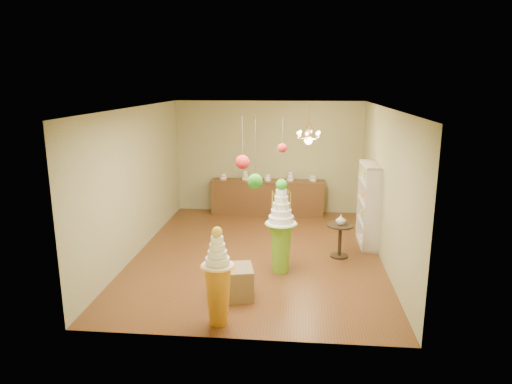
# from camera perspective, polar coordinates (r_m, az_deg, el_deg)

# --- Properties ---
(floor) EXTENTS (6.50, 6.50, 0.00)m
(floor) POSITION_cam_1_polar(r_m,az_deg,el_deg) (9.59, 0.22, -7.70)
(floor) COLOR brown
(floor) RESTS_ON ground
(ceiling) EXTENTS (6.50, 6.50, 0.00)m
(ceiling) POSITION_cam_1_polar(r_m,az_deg,el_deg) (8.95, 0.24, 10.49)
(ceiling) COLOR white
(ceiling) RESTS_ON ground
(wall_back) EXTENTS (5.00, 0.04, 3.00)m
(wall_back) POSITION_cam_1_polar(r_m,az_deg,el_deg) (12.34, 1.58, 4.35)
(wall_back) COLOR tan
(wall_back) RESTS_ON ground
(wall_front) EXTENTS (5.00, 0.04, 3.00)m
(wall_front) POSITION_cam_1_polar(r_m,az_deg,el_deg) (6.04, -2.52, -5.64)
(wall_front) COLOR tan
(wall_front) RESTS_ON ground
(wall_left) EXTENTS (0.04, 6.50, 3.00)m
(wall_left) POSITION_cam_1_polar(r_m,az_deg,el_deg) (9.69, -14.66, 1.34)
(wall_left) COLOR tan
(wall_left) RESTS_ON ground
(wall_right) EXTENTS (0.04, 6.50, 3.00)m
(wall_right) POSITION_cam_1_polar(r_m,az_deg,el_deg) (9.28, 15.80, 0.72)
(wall_right) COLOR tan
(wall_right) RESTS_ON ground
(pedestal_green) EXTENTS (0.74, 0.74, 1.79)m
(pedestal_green) POSITION_cam_1_polar(r_m,az_deg,el_deg) (8.49, 3.12, -5.36)
(pedestal_green) COLOR #73B328
(pedestal_green) RESTS_ON floor
(pedestal_orange) EXTENTS (0.58, 0.58, 1.50)m
(pedestal_orange) POSITION_cam_1_polar(r_m,az_deg,el_deg) (6.80, -4.76, -11.61)
(pedestal_orange) COLOR orange
(pedestal_orange) RESTS_ON floor
(burlap_riser) EXTENTS (0.68, 0.68, 0.52)m
(burlap_riser) POSITION_cam_1_polar(r_m,az_deg,el_deg) (7.71, -2.62, -11.18)
(burlap_riser) COLOR olive
(burlap_riser) RESTS_ON floor
(sideboard) EXTENTS (3.04, 0.54, 1.16)m
(sideboard) POSITION_cam_1_polar(r_m,az_deg,el_deg) (12.27, 1.46, -0.57)
(sideboard) COLOR #57351B
(sideboard) RESTS_ON floor
(shelving_unit) EXTENTS (0.33, 1.20, 1.80)m
(shelving_unit) POSITION_cam_1_polar(r_m,az_deg,el_deg) (10.16, 13.90, -1.54)
(shelving_unit) COLOR beige
(shelving_unit) RESTS_ON floor
(round_table) EXTENTS (0.67, 0.67, 0.69)m
(round_table) POSITION_cam_1_polar(r_m,az_deg,el_deg) (9.43, 10.46, -5.43)
(round_table) COLOR black
(round_table) RESTS_ON floor
(vase) EXTENTS (0.25, 0.25, 0.20)m
(vase) POSITION_cam_1_polar(r_m,az_deg,el_deg) (9.32, 10.55, -3.42)
(vase) COLOR beige
(vase) RESTS_ON round_table
(pom_red_left) EXTENTS (0.24, 0.24, 0.91)m
(pom_red_left) POSITION_cam_1_polar(r_m,az_deg,el_deg) (7.49, -1.70, 3.77)
(pom_red_left) COLOR #473E33
(pom_red_left) RESTS_ON ceiling
(pom_green_mid) EXTENTS (0.23, 0.23, 1.11)m
(pom_green_mid) POSITION_cam_1_polar(r_m,az_deg,el_deg) (6.97, -0.10, 1.36)
(pom_green_mid) COLOR #473E33
(pom_green_mid) RESTS_ON ceiling
(pom_red_right) EXTENTS (0.15, 0.15, 0.60)m
(pom_red_right) POSITION_cam_1_polar(r_m,az_deg,el_deg) (7.24, 3.30, 5.54)
(pom_red_right) COLOR #473E33
(pom_red_right) RESTS_ON ceiling
(chandelier) EXTENTS (0.70, 0.70, 0.85)m
(chandelier) POSITION_cam_1_polar(r_m,az_deg,el_deg) (9.99, 6.58, 6.72)
(chandelier) COLOR #D3954A
(chandelier) RESTS_ON ceiling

